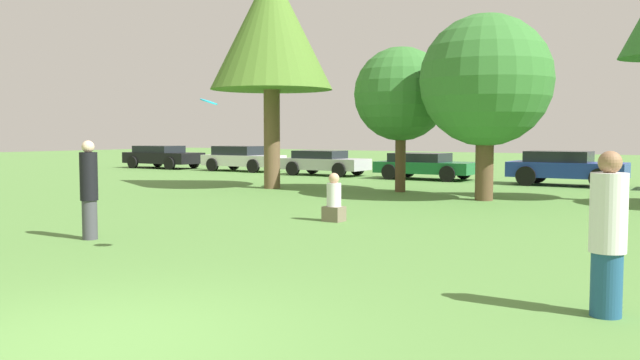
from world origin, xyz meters
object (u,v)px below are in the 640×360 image
(person_catcher, at_px, (608,234))
(parked_car_black, at_px, (162,156))
(tree_0, at_px, (271,30))
(parked_car_blue, at_px, (565,167))
(tree_2, at_px, (486,81))
(parked_car_silver, at_px, (324,162))
(parked_car_white, at_px, (242,158))
(parked_car_green, at_px, (425,165))
(person_thrower, at_px, (89,189))
(tree_1, at_px, (401,95))
(frisbee, at_px, (209,102))
(bystander_sitting, at_px, (334,201))

(person_catcher, distance_m, parked_car_black, 31.66)
(person_catcher, relative_size, tree_0, 0.23)
(parked_car_black, xyz_separation_m, parked_car_blue, (21.34, -0.04, 0.02))
(tree_2, xyz_separation_m, parked_car_black, (-20.87, 6.81, -2.70))
(parked_car_black, distance_m, parked_car_silver, 10.79)
(parked_car_blue, bearing_deg, parked_car_white, 175.59)
(parked_car_green, relative_size, parked_car_blue, 1.01)
(person_thrower, relative_size, tree_1, 0.38)
(person_catcher, xyz_separation_m, parked_car_blue, (-4.96, 17.58, -0.18))
(parked_car_silver, relative_size, parked_car_green, 0.96)
(parked_car_black, relative_size, parked_car_blue, 1.10)
(person_thrower, bearing_deg, frisbee, -2.22)
(tree_0, xyz_separation_m, parked_car_blue, (7.99, 7.00, -4.74))
(tree_1, height_order, tree_2, tree_2)
(person_thrower, height_order, person_catcher, person_thrower)
(person_catcher, height_order, frisbee, frisbee)
(parked_car_green, bearing_deg, tree_0, -111.44)
(person_thrower, xyz_separation_m, parked_car_white, (-12.14, 17.84, -0.24))
(person_catcher, xyz_separation_m, tree_1, (-8.69, 11.92, 2.29))
(person_thrower, relative_size, frisbee, 6.57)
(parked_car_black, bearing_deg, person_thrower, -48.00)
(bystander_sitting, relative_size, parked_car_blue, 0.25)
(tree_1, bearing_deg, parked_car_silver, 140.74)
(parked_car_black, xyz_separation_m, parked_car_green, (15.70, 0.08, -0.07))
(tree_0, relative_size, parked_car_black, 1.68)
(person_catcher, bearing_deg, person_thrower, 0.00)
(frisbee, relative_size, parked_car_blue, 0.07)
(person_thrower, height_order, parked_car_white, person_thrower)
(person_thrower, distance_m, parked_car_black, 24.86)
(tree_1, distance_m, parked_car_blue, 7.21)
(person_catcher, relative_size, tree_1, 0.37)
(bystander_sitting, height_order, tree_2, tree_2)
(parked_car_black, bearing_deg, person_catcher, -36.97)
(parked_car_white, relative_size, parked_car_blue, 1.03)
(tree_1, relative_size, parked_car_green, 1.13)
(person_thrower, height_order, parked_car_black, person_thrower)
(bystander_sitting, height_order, parked_car_silver, parked_car_silver)
(person_thrower, bearing_deg, parked_car_silver, 112.01)
(parked_car_silver, distance_m, parked_car_blue, 10.55)
(tree_0, bearing_deg, person_thrower, -67.84)
(frisbee, distance_m, parked_car_silver, 20.26)
(tree_0, bearing_deg, tree_1, 17.43)
(frisbee, bearing_deg, tree_1, 104.60)
(bystander_sitting, relative_size, parked_car_black, 0.23)
(person_catcher, xyz_separation_m, bystander_sitting, (-6.44, 4.62, -0.42))
(bystander_sitting, height_order, tree_0, tree_0)
(parked_car_green, bearing_deg, bystander_sitting, -75.52)
(parked_car_black, bearing_deg, parked_car_blue, -3.26)
(tree_1, bearing_deg, parked_car_green, 108.27)
(frisbee, distance_m, parked_car_green, 18.55)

